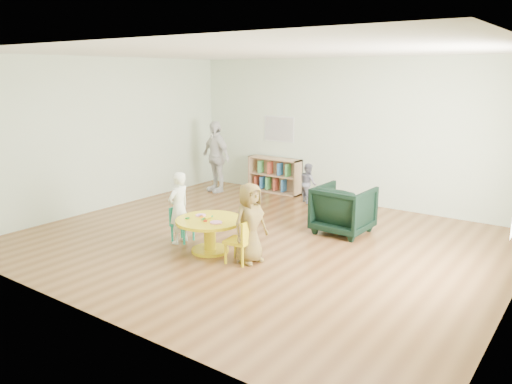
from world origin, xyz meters
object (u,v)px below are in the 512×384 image
at_px(kid_chair_right, 242,240).
at_px(toddler, 308,183).
at_px(child_left, 179,208).
at_px(child_right, 250,223).
at_px(kid_chair_left, 180,223).
at_px(adult_caretaker, 216,157).
at_px(activity_table, 210,229).
at_px(armchair, 343,209).
at_px(bookshelf, 275,175).

height_order(kid_chair_right, toddler, toddler).
xyz_separation_m(child_left, child_right, (1.33, -0.02, 0.01)).
bearing_deg(toddler, kid_chair_left, 118.01).
bearing_deg(child_left, child_right, 87.83).
relative_size(kid_chair_right, child_right, 0.55).
relative_size(kid_chair_left, adult_caretaker, 0.35).
distance_m(kid_chair_right, toddler, 3.49).
bearing_deg(child_right, activity_table, 103.57).
distance_m(armchair, child_left, 2.61).
relative_size(activity_table, kid_chair_left, 1.81).
height_order(bookshelf, child_left, child_left).
distance_m(kid_chair_right, bookshelf, 4.21).
bearing_deg(activity_table, bookshelf, 109.62).
height_order(kid_chair_right, child_right, child_right).
distance_m(kid_chair_left, kid_chair_right, 1.33).
height_order(activity_table, kid_chair_left, kid_chair_left).
distance_m(activity_table, armchair, 2.24).
distance_m(kid_chair_left, bookshelf, 3.60).
bearing_deg(adult_caretaker, child_left, -43.82).
height_order(activity_table, adult_caretaker, adult_caretaker).
relative_size(armchair, toddler, 1.08).
xyz_separation_m(armchair, child_left, (-1.79, -1.88, 0.16)).
relative_size(kid_chair_right, armchair, 0.72).
xyz_separation_m(armchair, child_right, (-0.46, -1.90, 0.16)).
distance_m(child_left, toddler, 3.27).
bearing_deg(kid_chair_right, activity_table, 74.50).
distance_m(kid_chair_right, adult_caretaker, 4.29).
height_order(toddler, adult_caretaker, adult_caretaker).
height_order(armchair, toddler, toddler).
distance_m(kid_chair_right, child_left, 1.29).
xyz_separation_m(armchair, adult_caretaker, (-3.53, 1.04, 0.38)).
height_order(kid_chair_left, armchair, armchair).
relative_size(activity_table, child_right, 0.88).
bearing_deg(armchair, adult_caretaker, -15.10).
height_order(activity_table, child_left, child_left).
distance_m(kid_chair_left, toddler, 3.20).
bearing_deg(armchair, bookshelf, -33.82).
distance_m(activity_table, kid_chair_right, 0.64).
bearing_deg(child_left, toddler, 172.13).
distance_m(child_left, adult_caretaker, 3.40).
distance_m(activity_table, child_left, 0.66).
height_order(child_left, toddler, child_left).
relative_size(kid_chair_left, armchair, 0.63).
distance_m(bookshelf, armchair, 3.01).
xyz_separation_m(child_left, toddler, (0.36, 3.25, -0.15)).
xyz_separation_m(bookshelf, armchair, (2.46, -1.73, 0.02)).
bearing_deg(armchair, kid_chair_right, 76.56).
height_order(activity_table, armchair, armchair).
distance_m(bookshelf, child_right, 4.15).
height_order(kid_chair_right, adult_caretaker, adult_caretaker).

